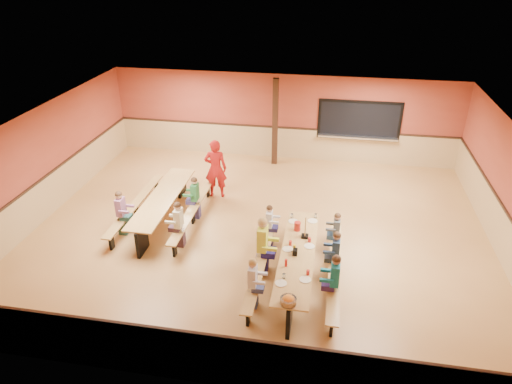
# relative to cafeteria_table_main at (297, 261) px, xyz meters

# --- Properties ---
(ground) EXTENTS (12.00, 12.00, 0.00)m
(ground) POSITION_rel_cafeteria_table_main_xyz_m (-1.19, 1.91, -0.53)
(ground) COLOR #A5743E
(ground) RESTS_ON ground
(room_envelope) EXTENTS (12.04, 10.04, 3.02)m
(room_envelope) POSITION_rel_cafeteria_table_main_xyz_m (-1.19, 1.91, 0.16)
(room_envelope) COLOR #993F2C
(room_envelope) RESTS_ON ground
(kitchen_pass_through) EXTENTS (2.78, 0.28, 1.38)m
(kitchen_pass_through) POSITION_rel_cafeteria_table_main_xyz_m (1.41, 6.87, 0.96)
(kitchen_pass_through) COLOR black
(kitchen_pass_through) RESTS_ON ground
(structural_post) EXTENTS (0.18, 0.18, 3.00)m
(structural_post) POSITION_rel_cafeteria_table_main_xyz_m (-1.39, 6.31, 0.97)
(structural_post) COLOR black
(structural_post) RESTS_ON ground
(cafeteria_table_main) EXTENTS (1.91, 3.70, 0.74)m
(cafeteria_table_main) POSITION_rel_cafeteria_table_main_xyz_m (0.00, 0.00, 0.00)
(cafeteria_table_main) COLOR #AE8445
(cafeteria_table_main) RESTS_ON ground
(cafeteria_table_second) EXTENTS (1.91, 3.70, 0.74)m
(cafeteria_table_second) POSITION_rel_cafeteria_table_main_xyz_m (-3.86, 1.97, 0.00)
(cafeteria_table_second) COLOR #AE8445
(cafeteria_table_second) RESTS_ON ground
(seated_child_white_left) EXTENTS (0.36, 0.29, 1.19)m
(seated_child_white_left) POSITION_rel_cafeteria_table_main_xyz_m (-0.83, -1.02, 0.07)
(seated_child_white_left) COLOR silver
(seated_child_white_left) RESTS_ON ground
(seated_adult_yellow) EXTENTS (0.46, 0.38, 1.40)m
(seated_adult_yellow) POSITION_rel_cafeteria_table_main_xyz_m (-0.83, 0.22, 0.18)
(seated_adult_yellow) COLOR #CFDC35
(seated_adult_yellow) RESTS_ON ground
(seated_child_grey_left) EXTENTS (0.33, 0.27, 1.13)m
(seated_child_grey_left) POSITION_rel_cafeteria_table_main_xyz_m (-0.83, 1.28, 0.04)
(seated_child_grey_left) COLOR silver
(seated_child_grey_left) RESTS_ON ground
(seated_child_teal_right) EXTENTS (0.39, 0.32, 1.26)m
(seated_child_teal_right) POSITION_rel_cafeteria_table_main_xyz_m (0.82, -0.71, 0.10)
(seated_child_teal_right) COLOR #177282
(seated_child_teal_right) RESTS_ON ground
(seated_child_navy_right) EXTENTS (0.36, 0.30, 1.19)m
(seated_child_navy_right) POSITION_rel_cafeteria_table_main_xyz_m (0.82, 0.26, 0.07)
(seated_child_navy_right) COLOR navy
(seated_child_navy_right) RESTS_ON ground
(seated_child_char_right) EXTENTS (0.33, 0.27, 1.13)m
(seated_child_char_right) POSITION_rel_cafeteria_table_main_xyz_m (0.82, 1.19, 0.04)
(seated_child_char_right) COLOR #43484B
(seated_child_char_right) RESTS_ON ground
(seated_child_purple_sec) EXTENTS (0.38, 0.31, 1.23)m
(seated_child_purple_sec) POSITION_rel_cafeteria_table_main_xyz_m (-4.69, 1.14, 0.09)
(seated_child_purple_sec) COLOR #8D577D
(seated_child_purple_sec) RESTS_ON ground
(seated_child_green_sec) EXTENTS (0.38, 0.31, 1.22)m
(seated_child_green_sec) POSITION_rel_cafeteria_table_main_xyz_m (-3.04, 2.27, 0.09)
(seated_child_green_sec) COLOR #2A6C36
(seated_child_green_sec) RESTS_ON ground
(seated_child_tan_sec) EXTENTS (0.38, 0.31, 1.23)m
(seated_child_tan_sec) POSITION_rel_cafeteria_table_main_xyz_m (-3.04, 0.87, 0.09)
(seated_child_tan_sec) COLOR beige
(seated_child_tan_sec) RESTS_ON ground
(standing_woman) EXTENTS (0.72, 0.52, 1.82)m
(standing_woman) POSITION_rel_cafeteria_table_main_xyz_m (-2.79, 3.61, 0.39)
(standing_woman) COLOR #A71413
(standing_woman) RESTS_ON ground
(punch_pitcher) EXTENTS (0.16, 0.16, 0.22)m
(punch_pitcher) POSITION_rel_cafeteria_table_main_xyz_m (-0.10, 0.93, 0.32)
(punch_pitcher) COLOR #B21F17
(punch_pitcher) RESTS_ON cafeteria_table_main
(chip_bowl) EXTENTS (0.32, 0.32, 0.15)m
(chip_bowl) POSITION_rel_cafeteria_table_main_xyz_m (-0.02, -1.65, 0.29)
(chip_bowl) COLOR orange
(chip_bowl) RESTS_ON cafeteria_table_main
(napkin_dispenser) EXTENTS (0.10, 0.14, 0.13)m
(napkin_dispenser) POSITION_rel_cafeteria_table_main_xyz_m (-0.05, -0.06, 0.28)
(napkin_dispenser) COLOR black
(napkin_dispenser) RESTS_ON cafeteria_table_main
(condiment_mustard) EXTENTS (0.06, 0.06, 0.17)m
(condiment_mustard) POSITION_rel_cafeteria_table_main_xyz_m (-0.08, 0.06, 0.30)
(condiment_mustard) COLOR yellow
(condiment_mustard) RESTS_ON cafeteria_table_main
(condiment_ketchup) EXTENTS (0.06, 0.06, 0.17)m
(condiment_ketchup) POSITION_rel_cafeteria_table_main_xyz_m (-0.20, -0.51, 0.30)
(condiment_ketchup) COLOR #B2140F
(condiment_ketchup) RESTS_ON cafeteria_table_main
(table_paddle) EXTENTS (0.16, 0.16, 0.56)m
(table_paddle) POSITION_rel_cafeteria_table_main_xyz_m (0.10, 0.65, 0.35)
(table_paddle) COLOR black
(table_paddle) RESTS_ON cafeteria_table_main
(place_settings) EXTENTS (0.65, 3.30, 0.11)m
(place_settings) POSITION_rel_cafeteria_table_main_xyz_m (-0.00, 0.00, 0.27)
(place_settings) COLOR beige
(place_settings) RESTS_ON cafeteria_table_main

